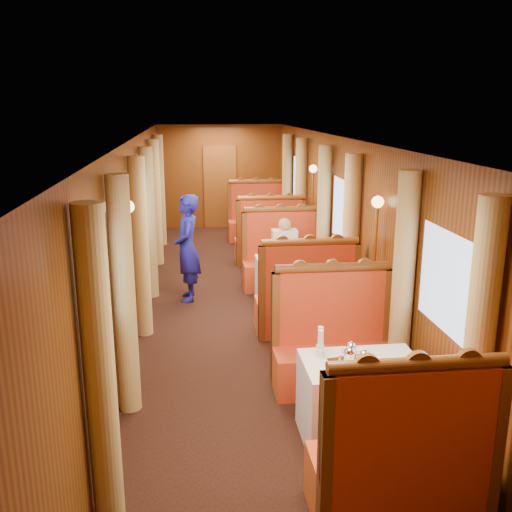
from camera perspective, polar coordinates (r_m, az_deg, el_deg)
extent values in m
cube|color=brown|center=(14.11, -3.61, 6.91)|extent=(0.80, 0.04, 2.00)
cube|color=white|center=(5.37, 10.42, -14.03)|extent=(1.05, 0.72, 0.75)
cube|color=#B21913|center=(4.70, 13.88, -21.10)|extent=(1.30, 0.55, 0.45)
cube|color=#B21913|center=(4.19, 15.47, -15.80)|extent=(1.30, 0.12, 0.80)
cylinder|color=brown|center=(3.99, 15.91, -10.34)|extent=(1.23, 0.10, 0.10)
cube|color=#B21913|center=(6.25, 7.82, -11.12)|extent=(1.30, 0.55, 0.45)
cube|color=#B21913|center=(6.20, 7.54, -5.06)|extent=(1.30, 0.12, 0.80)
cylinder|color=brown|center=(6.07, 7.68, -1.15)|extent=(1.23, 0.10, 0.10)
cube|color=white|center=(8.52, 3.67, -2.76)|extent=(1.05, 0.72, 0.75)
cube|color=#B21913|center=(7.68, 4.90, -5.96)|extent=(1.30, 0.55, 0.45)
cube|color=#B21913|center=(7.28, 5.34, -1.95)|extent=(1.30, 0.12, 0.80)
cylinder|color=brown|center=(7.17, 5.42, 1.42)|extent=(1.23, 0.10, 0.10)
cube|color=#B21913|center=(9.45, 2.64, -1.89)|extent=(1.30, 0.55, 0.45)
cube|color=#B21913|center=(9.50, 2.48, 2.09)|extent=(1.30, 0.12, 0.80)
cylinder|color=brown|center=(9.41, 2.51, 4.70)|extent=(1.23, 0.10, 0.10)
cube|color=white|center=(11.86, 0.70, 2.34)|extent=(1.05, 0.72, 0.75)
cube|color=#B21913|center=(10.98, 1.32, 0.50)|extent=(1.30, 0.55, 0.45)
cube|color=#B21913|center=(10.63, 1.50, 3.48)|extent=(1.30, 0.12, 0.80)
cylinder|color=brown|center=(10.55, 1.52, 5.82)|extent=(1.23, 0.10, 0.10)
cube|color=#B21913|center=(12.81, 0.17, 2.60)|extent=(1.30, 0.55, 0.45)
cube|color=#B21913|center=(12.90, 0.06, 5.51)|extent=(1.30, 0.12, 0.80)
cylinder|color=brown|center=(12.84, 0.06, 7.45)|extent=(1.23, 0.10, 0.10)
cube|color=silver|center=(5.16, 9.35, -10.50)|extent=(0.38, 0.32, 0.01)
cylinder|color=white|center=(5.22, 14.54, -10.49)|extent=(0.21, 0.21, 0.01)
cylinder|color=white|center=(5.22, 6.44, -9.65)|extent=(0.08, 0.08, 0.08)
cylinder|color=white|center=(5.17, 6.49, -8.31)|extent=(0.05, 0.05, 0.18)
cylinder|color=white|center=(5.30, 6.43, -9.28)|extent=(0.08, 0.08, 0.08)
cylinder|color=white|center=(5.24, 6.47, -7.96)|extent=(0.05, 0.05, 0.18)
cylinder|color=silver|center=(8.42, 3.75, 0.18)|extent=(0.06, 0.06, 0.14)
cylinder|color=silver|center=(11.79, 0.65, 4.47)|extent=(0.06, 0.06, 0.14)
cylinder|color=tan|center=(4.16, -15.39, -10.97)|extent=(0.22, 0.22, 2.35)
cylinder|color=tan|center=(5.59, -13.07, -4.03)|extent=(0.22, 0.22, 2.35)
cylinder|color=tan|center=(4.61, 21.34, -8.87)|extent=(0.22, 0.22, 2.35)
cylinder|color=tan|center=(5.94, 14.46, -3.02)|extent=(0.22, 0.22, 2.35)
cylinder|color=tan|center=(7.45, -11.48, 0.78)|extent=(0.22, 0.22, 2.35)
cylinder|color=tan|center=(8.97, -10.69, 3.20)|extent=(0.22, 0.22, 2.35)
cylinder|color=tan|center=(7.71, 9.40, 1.36)|extent=(0.22, 0.22, 2.35)
cylinder|color=tan|center=(9.18, 6.78, 3.63)|extent=(0.22, 0.22, 2.35)
cylinder|color=tan|center=(10.87, -10.01, 5.25)|extent=(0.22, 0.22, 2.35)
cylinder|color=tan|center=(12.41, -9.62, 6.45)|extent=(0.22, 0.22, 2.35)
cylinder|color=tan|center=(11.05, 4.49, 5.59)|extent=(0.22, 0.22, 2.35)
cylinder|color=tan|center=(12.57, 3.13, 6.74)|extent=(0.22, 0.22, 2.35)
cylinder|color=#BF8C3F|center=(6.59, -12.22, -3.37)|extent=(0.04, 0.04, 1.85)
sphere|color=#FFD18C|center=(6.36, -12.69, 4.82)|extent=(0.14, 0.14, 0.14)
cylinder|color=#BF8C3F|center=(6.89, 11.65, -2.55)|extent=(0.04, 0.04, 1.85)
sphere|color=#FFD18C|center=(6.67, 12.08, 5.31)|extent=(0.14, 0.14, 0.14)
cylinder|color=#BF8C3F|center=(9.97, -10.37, 2.91)|extent=(0.04, 0.04, 1.85)
sphere|color=#FFD18C|center=(9.82, -10.63, 8.37)|extent=(0.14, 0.14, 0.14)
cylinder|color=#BF8C3F|center=(10.16, 5.60, 3.31)|extent=(0.04, 0.04, 1.85)
sphere|color=#FFD18C|center=(10.02, 5.74, 8.67)|extent=(0.14, 0.14, 0.14)
imported|color=navy|center=(8.79, -6.87, 0.79)|extent=(0.41, 0.61, 1.65)
cube|color=beige|center=(9.16, 2.84, 0.96)|extent=(0.40, 0.24, 0.55)
sphere|color=tan|center=(9.08, 2.87, 3.17)|extent=(0.20, 0.20, 0.20)
cube|color=beige|center=(9.06, 3.00, -0.71)|extent=(0.36, 0.30, 0.14)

